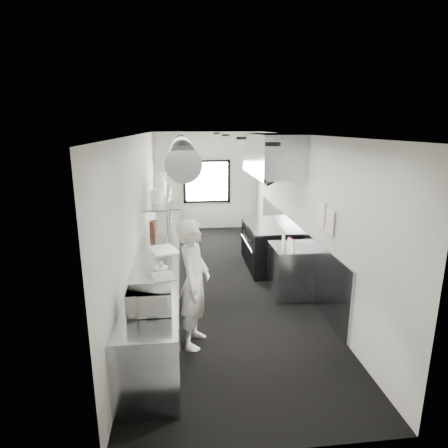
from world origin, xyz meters
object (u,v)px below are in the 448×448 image
object	(u,v)px
squeeze_bottle_b	(292,244)
deli_tub_b	(137,292)
plate_stack_a	(157,196)
squeeze_bottle_a	(293,246)
prep_counter	(160,272)
small_plate	(161,267)
plate_stack_d	(161,181)
pass_shelf	(159,196)
plate_stack_c	(159,185)
knife_block	(153,227)
squeeze_bottle_e	(284,237)
bottle_station	(290,271)
squeeze_bottle_d	(283,239)
plate_stack_b	(159,189)
range	(266,246)
far_work_table	(167,221)
line_cook	(194,284)
cutting_board	(163,250)
deli_tub_a	(137,300)
microwave	(149,301)
squeeze_bottle_c	(289,243)
exhaust_hood	(272,155)

from	to	relation	value
squeeze_bottle_b	deli_tub_b	bearing A→B (deg)	-147.26
plate_stack_a	squeeze_bottle_a	distance (m)	2.62
prep_counter	small_plate	bearing A→B (deg)	-85.17
plate_stack_a	plate_stack_d	size ratio (longest dim) A/B	0.66
plate_stack_d	pass_shelf	bearing A→B (deg)	-90.91
plate_stack_c	knife_block	bearing A→B (deg)	-97.24
deli_tub_b	prep_counter	bearing A→B (deg)	84.98
squeeze_bottle_e	bottle_station	bearing A→B (deg)	-80.87
plate_stack_a	squeeze_bottle_d	size ratio (longest dim) A/B	1.53
plate_stack_b	plate_stack_c	distance (m)	0.40
pass_shelf	range	bearing A→B (deg)	-7.67
plate_stack_b	plate_stack_d	world-z (taller)	plate_stack_d
plate_stack_b	range	bearing A→B (deg)	-2.43
far_work_table	small_plate	size ratio (longest dim) A/B	6.01
line_cook	squeeze_bottle_a	world-z (taller)	line_cook
cutting_board	squeeze_bottle_d	size ratio (longest dim) A/B	3.33
deli_tub_a	plate_stack_b	bearing A→B (deg)	88.01
knife_block	microwave	bearing A→B (deg)	-77.75
plate_stack_b	plate_stack_d	xyz separation A→B (m)	(-0.01, 0.83, 0.03)
pass_shelf	knife_block	bearing A→B (deg)	-101.68
plate_stack_b	plate_stack_c	bearing A→B (deg)	95.00
deli_tub_a	squeeze_bottle_a	xyz separation A→B (m)	(2.40, 1.66, 0.04)
squeeze_bottle_c	range	bearing A→B (deg)	92.70
plate_stack_b	bottle_station	bearing A→B (deg)	-32.72
knife_block	plate_stack_d	world-z (taller)	plate_stack_d
plate_stack_d	squeeze_bottle_d	xyz separation A→B (m)	(2.25, -2.13, -0.78)
pass_shelf	squeeze_bottle_e	bearing A→B (deg)	-31.27
bottle_station	line_cook	distance (m)	2.28
line_cook	plate_stack_c	world-z (taller)	plate_stack_c
squeeze_bottle_a	microwave	bearing A→B (deg)	-139.81
knife_block	small_plate	bearing A→B (deg)	-73.83
plate_stack_b	plate_stack_d	distance (m)	0.83
squeeze_bottle_c	squeeze_bottle_d	bearing A→B (deg)	100.31
squeeze_bottle_d	deli_tub_a	bearing A→B (deg)	-138.08
far_work_table	deli_tub_a	size ratio (longest dim) A/B	8.34
squeeze_bottle_a	line_cook	bearing A→B (deg)	-146.43
cutting_board	plate_stack_b	size ratio (longest dim) A/B	1.71
plate_stack_c	plate_stack_a	bearing A→B (deg)	-88.70
bottle_station	range	bearing A→B (deg)	94.57
squeeze_bottle_a	squeeze_bottle_c	bearing A→B (deg)	89.10
range	line_cook	bearing A→B (deg)	-120.35
plate_stack_c	range	bearing A→B (deg)	-12.38
bottle_station	squeeze_bottle_d	size ratio (longest dim) A/B	5.59
squeeze_bottle_e	squeeze_bottle_a	bearing A→B (deg)	-89.87
pass_shelf	microwave	world-z (taller)	pass_shelf
range	squeeze_bottle_e	distance (m)	1.21
prep_counter	plate_stack_d	world-z (taller)	plate_stack_d
bottle_station	squeeze_bottle_a	bearing A→B (deg)	-100.22
exhaust_hood	line_cook	xyz separation A→B (m)	(-1.70, -2.80, -1.50)
small_plate	squeeze_bottle_b	xyz separation A→B (m)	(2.19, 0.64, 0.08)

